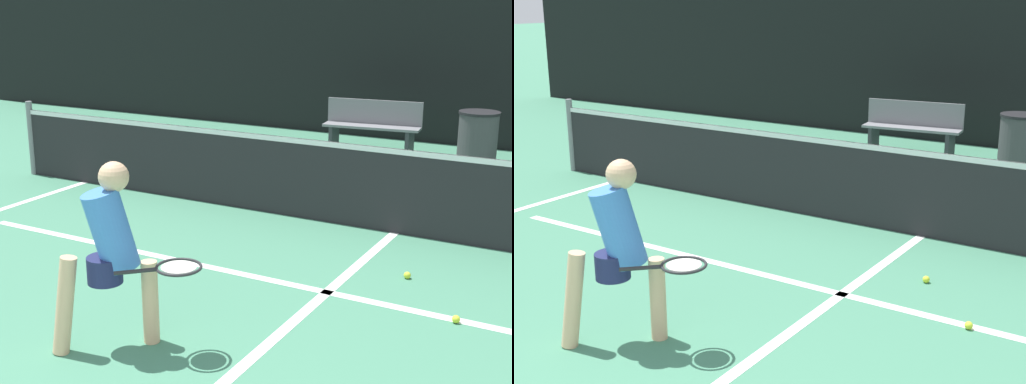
# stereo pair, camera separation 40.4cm
# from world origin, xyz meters

# --- Properties ---
(court_service_line) EXTENTS (8.25, 0.10, 0.01)m
(court_service_line) POSITION_xyz_m (0.00, 4.42, 0.00)
(court_service_line) COLOR white
(court_service_line) RESTS_ON ground
(court_center_mark) EXTENTS (0.10, 5.16, 0.01)m
(court_center_mark) POSITION_xyz_m (0.00, 3.71, 0.00)
(court_center_mark) COLOR white
(court_center_mark) RESTS_ON ground
(net) EXTENTS (11.09, 0.09, 1.07)m
(net) POSITION_xyz_m (0.00, 6.29, 0.51)
(net) COLOR slate
(net) RESTS_ON ground
(fence_back) EXTENTS (24.00, 0.06, 2.85)m
(fence_back) POSITION_xyz_m (0.00, 11.38, 1.42)
(fence_back) COLOR black
(fence_back) RESTS_ON ground
(player_practicing) EXTENTS (1.10, 0.78, 1.43)m
(player_practicing) POSITION_xyz_m (-0.98, 2.73, 0.78)
(player_practicing) COLOR #DBAD84
(player_practicing) RESTS_ON ground
(tennis_ball_scattered_2) EXTENTS (0.07, 0.07, 0.07)m
(tennis_ball_scattered_2) POSITION_xyz_m (0.52, 5.08, 0.03)
(tennis_ball_scattered_2) COLOR #D1E033
(tennis_ball_scattered_2) RESTS_ON ground
(tennis_ball_scattered_5) EXTENTS (0.07, 0.07, 0.07)m
(tennis_ball_scattered_5) POSITION_xyz_m (1.15, 4.37, 0.03)
(tennis_ball_scattered_5) COLOR #D1E033
(tennis_ball_scattered_5) RESTS_ON ground
(courtside_bench) EXTENTS (1.63, 0.57, 0.86)m
(courtside_bench) POSITION_xyz_m (-1.69, 10.12, 0.47)
(courtside_bench) COLOR slate
(courtside_bench) RESTS_ON ground
(trash_bin) EXTENTS (0.62, 0.62, 0.83)m
(trash_bin) POSITION_xyz_m (0.04, 10.01, 0.42)
(trash_bin) COLOR #3F3F42
(trash_bin) RESTS_ON ground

